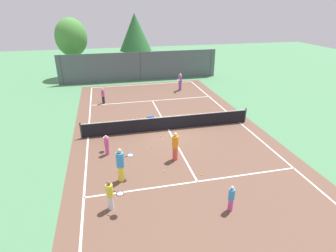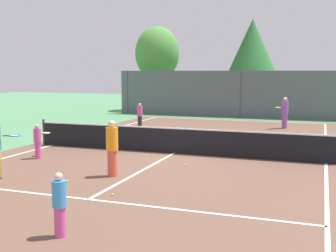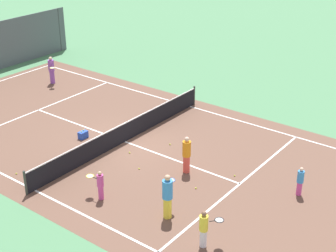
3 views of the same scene
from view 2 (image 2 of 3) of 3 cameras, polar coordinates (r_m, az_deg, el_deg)
name	(u,v)px [view 2 (image 2 of 3)]	position (r m, az deg, el deg)	size (l,w,h in m)	color
ground_plane	(174,153)	(16.56, 0.77, -3.66)	(80.00, 80.00, 0.00)	#4C8456
court_surface	(174,153)	(16.55, 0.77, -3.65)	(13.00, 25.00, 0.01)	brown
tennis_net	(174,140)	(16.47, 0.77, -1.92)	(11.90, 0.10, 1.10)	#333833
perimeter_fence	(241,94)	(29.88, 9.60, 4.17)	(18.00, 0.12, 3.20)	#515B60
tree_0	(252,48)	(33.97, 11.10, 10.09)	(3.94, 3.94, 7.13)	brown
tree_1	(157,54)	(35.04, -1.43, 9.57)	(3.56, 3.43, 6.73)	brown
player_0	(140,115)	(24.24, -3.76, 1.46)	(0.29, 0.29, 1.38)	#232328
player_1	(112,148)	(12.94, -7.41, -2.87)	(0.36, 0.36, 1.69)	#E54C3F
player_4	(38,141)	(16.21, -16.84, -1.87)	(0.34, 0.84, 1.25)	#D14799
player_5	(59,204)	(8.48, -14.18, -9.99)	(0.27, 0.27, 1.25)	#D14799
player_6	(285,112)	(24.60, 15.19, 1.75)	(0.74, 0.90, 1.73)	purple
ball_crate	(167,140)	(18.59, -0.09, -1.89)	(0.47, 0.28, 0.43)	blue
tennis_ball_0	(146,156)	(15.92, -2.95, -3.99)	(0.07, 0.07, 0.07)	#CCE533
tennis_ball_1	(80,139)	(20.22, -11.58, -1.73)	(0.07, 0.07, 0.07)	#CCE533
tennis_ball_2	(67,181)	(12.62, -13.24, -7.15)	(0.07, 0.07, 0.07)	#CCE533
tennis_ball_3	(258,155)	(16.47, 11.84, -3.76)	(0.07, 0.07, 0.07)	#CCE533
tennis_ball_4	(112,195)	(11.09, -7.38, -9.00)	(0.07, 0.07, 0.07)	#CCE533
tennis_ball_6	(308,161)	(15.75, 18.07, -4.46)	(0.07, 0.07, 0.07)	#CCE533
tennis_ball_7	(185,165)	(14.41, 2.21, -5.17)	(0.07, 0.07, 0.07)	#CCE533
tennis_ball_8	(106,134)	(21.60, -8.23, -1.10)	(0.07, 0.07, 0.07)	#CCE533
tennis_ball_9	(108,161)	(15.13, -7.91, -4.64)	(0.07, 0.07, 0.07)	#CCE533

